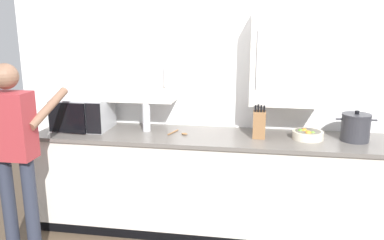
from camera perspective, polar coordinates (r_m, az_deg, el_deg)
The scene contains 9 objects.
back_wall_tiled at distance 3.80m, azimuth 3.16°, elevation 5.05°, with size 4.08×0.44×2.50m.
counter_unit at distance 3.72m, azimuth 2.43°, elevation -9.25°, with size 3.23×0.68×0.94m.
microwave_oven at distance 3.91m, azimuth -16.04°, elevation 0.98°, with size 0.51×0.44×0.31m.
thermos_flask at distance 3.69m, azimuth -6.76°, elevation 0.50°, with size 0.08×0.08×0.28m.
fruit_bowl at distance 3.59m, azimuth 16.72°, elevation -2.05°, with size 0.27×0.27×0.09m.
knife_block at distance 3.52m, azimuth 9.88°, elevation -0.61°, with size 0.11×0.15×0.31m.
wooden_spoon at distance 3.59m, azimuth -1.88°, elevation -1.95°, with size 0.19×0.18×0.02m.
stock_pot at distance 3.65m, azimuth 23.01°, elevation -1.01°, with size 0.34×0.25×0.27m.
person_figure at distance 3.38m, azimuth -24.81°, elevation -3.57°, with size 0.50×0.59×1.65m.
Camera 1 is at (0.40, -2.49, 1.92)m, focal length 36.11 mm.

